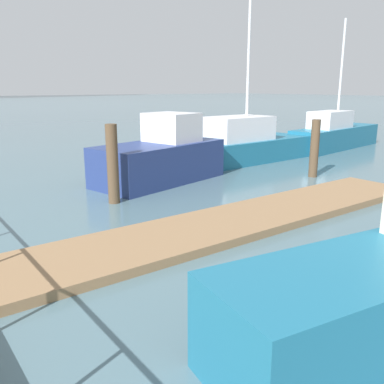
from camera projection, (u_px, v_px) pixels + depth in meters
ground_plane at (5, 174)px, 15.19m from camera, size 300.00×300.00×0.00m
floating_dock at (232, 223)px, 9.49m from camera, size 12.46×2.00×0.18m
dock_piling_1 at (314, 148)px, 14.54m from camera, size 0.30×0.30×2.02m
dock_piling_2 at (113, 164)px, 11.19m from camera, size 0.31×0.31×2.16m
moored_boat_0 at (335, 134)px, 21.45m from camera, size 6.90×2.54×6.37m
moored_boat_1 at (244, 144)px, 17.70m from camera, size 6.51×2.43×8.42m
moored_boat_3 at (161, 157)px, 13.91m from camera, size 4.87×3.02×2.26m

